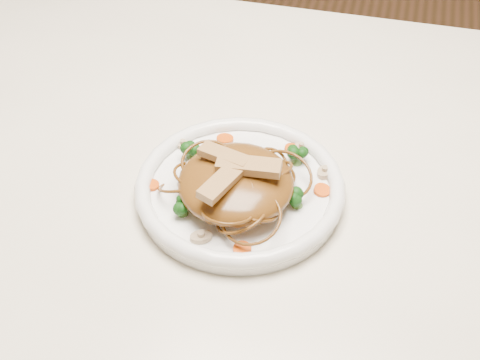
# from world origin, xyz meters

# --- Properties ---
(table) EXTENTS (1.20, 0.80, 0.75)m
(table) POSITION_xyz_m (0.00, 0.00, 0.65)
(table) COLOR white
(table) RESTS_ON ground
(plate) EXTENTS (0.31, 0.31, 0.02)m
(plate) POSITION_xyz_m (-0.00, -0.08, 0.76)
(plate) COLOR white
(plate) RESTS_ON table
(noodle_mound) EXTENTS (0.17, 0.17, 0.05)m
(noodle_mound) POSITION_xyz_m (-0.00, -0.10, 0.79)
(noodle_mound) COLOR brown
(noodle_mound) RESTS_ON plate
(chicken_a) EXTENTS (0.08, 0.03, 0.01)m
(chicken_a) POSITION_xyz_m (0.01, -0.10, 0.82)
(chicken_a) COLOR tan
(chicken_a) RESTS_ON noodle_mound
(chicken_b) EXTENTS (0.07, 0.04, 0.01)m
(chicken_b) POSITION_xyz_m (-0.02, -0.09, 0.82)
(chicken_b) COLOR tan
(chicken_b) RESTS_ON noodle_mound
(chicken_c) EXTENTS (0.05, 0.07, 0.01)m
(chicken_c) POSITION_xyz_m (-0.01, -0.13, 0.82)
(chicken_c) COLOR tan
(chicken_c) RESTS_ON noodle_mound
(broccoli_0) EXTENTS (0.03, 0.03, 0.03)m
(broccoli_0) POSITION_xyz_m (0.06, -0.02, 0.78)
(broccoli_0) COLOR #12470E
(broccoli_0) RESTS_ON plate
(broccoli_1) EXTENTS (0.03, 0.03, 0.03)m
(broccoli_1) POSITION_xyz_m (-0.08, -0.04, 0.78)
(broccoli_1) COLOR #12470E
(broccoli_1) RESTS_ON plate
(broccoli_2) EXTENTS (0.03, 0.03, 0.03)m
(broccoli_2) POSITION_xyz_m (-0.06, -0.14, 0.78)
(broccoli_2) COLOR #12470E
(broccoli_2) RESTS_ON plate
(broccoli_3) EXTENTS (0.03, 0.03, 0.03)m
(broccoli_3) POSITION_xyz_m (0.07, -0.10, 0.78)
(broccoli_3) COLOR #12470E
(broccoli_3) RESTS_ON plate
(carrot_0) EXTENTS (0.02, 0.02, 0.00)m
(carrot_0) POSITION_xyz_m (0.05, 0.00, 0.77)
(carrot_0) COLOR #DE5908
(carrot_0) RESTS_ON plate
(carrot_1) EXTENTS (0.02, 0.02, 0.00)m
(carrot_1) POSITION_xyz_m (-0.11, -0.11, 0.77)
(carrot_1) COLOR #DE5908
(carrot_1) RESTS_ON plate
(carrot_2) EXTENTS (0.02, 0.02, 0.00)m
(carrot_2) POSITION_xyz_m (0.10, -0.07, 0.77)
(carrot_2) COLOR #DE5908
(carrot_2) RESTS_ON plate
(carrot_3) EXTENTS (0.03, 0.03, 0.00)m
(carrot_3) POSITION_xyz_m (-0.04, 0.00, 0.77)
(carrot_3) COLOR #DE5908
(carrot_3) RESTS_ON plate
(carrot_4) EXTENTS (0.03, 0.03, 0.00)m
(carrot_4) POSITION_xyz_m (0.03, -0.18, 0.77)
(carrot_4) COLOR #DE5908
(carrot_4) RESTS_ON plate
(mushroom_0) EXTENTS (0.04, 0.04, 0.01)m
(mushroom_0) POSITION_xyz_m (-0.03, -0.18, 0.77)
(mushroom_0) COLOR #C5B793
(mushroom_0) RESTS_ON plate
(mushroom_1) EXTENTS (0.03, 0.03, 0.01)m
(mushroom_1) POSITION_xyz_m (0.10, -0.03, 0.77)
(mushroom_1) COLOR #C5B793
(mushroom_1) RESTS_ON plate
(mushroom_2) EXTENTS (0.03, 0.03, 0.01)m
(mushroom_2) POSITION_xyz_m (-0.09, -0.02, 0.77)
(mushroom_2) COLOR #C5B793
(mushroom_2) RESTS_ON plate
(mushroom_3) EXTENTS (0.03, 0.03, 0.01)m
(mushroom_3) POSITION_xyz_m (0.06, 0.01, 0.77)
(mushroom_3) COLOR #C5B793
(mushroom_3) RESTS_ON plate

